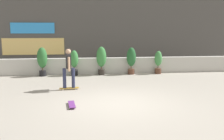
{
  "coord_description": "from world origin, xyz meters",
  "views": [
    {
      "loc": [
        -1.18,
        -8.1,
        2.42
      ],
      "look_at": [
        0.0,
        1.5,
        0.9
      ],
      "focal_mm": 40.07,
      "sensor_mm": 36.0,
      "label": 1
    }
  ],
  "objects": [
    {
      "name": "skateboard_near_camera",
      "position": [
        -1.52,
        -0.18,
        0.06
      ],
      "size": [
        0.28,
        0.82,
        0.08
      ],
      "color": "#72338C",
      "rests_on": "ground"
    },
    {
      "name": "potted_plant_0",
      "position": [
        -3.27,
        5.55,
        0.91
      ],
      "size": [
        0.54,
        0.54,
        1.55
      ],
      "color": "black",
      "rests_on": "ground"
    },
    {
      "name": "potted_plant_2",
      "position": [
        -0.09,
        5.55,
        0.92
      ],
      "size": [
        0.54,
        0.54,
        1.56
      ],
      "color": "#2D2823",
      "rests_on": "ground"
    },
    {
      "name": "ground_plane",
      "position": [
        0.0,
        0.0,
        0.0
      ],
      "size": [
        48.0,
        48.0,
        0.0
      ],
      "primitive_type": "plane",
      "color": "#A8A093"
    },
    {
      "name": "potted_plant_3",
      "position": [
        1.59,
        5.55,
        0.88
      ],
      "size": [
        0.52,
        0.52,
        1.5
      ],
      "color": "brown",
      "rests_on": "ground"
    },
    {
      "name": "building_backdrop",
      "position": [
        -0.01,
        10.0,
        3.25
      ],
      "size": [
        20.0,
        2.08,
        6.5
      ],
      "color": "#4C4947",
      "rests_on": "ground"
    },
    {
      "name": "skater_foreground",
      "position": [
        -1.71,
        2.18,
        0.94
      ],
      "size": [
        0.82,
        0.56,
        1.7
      ],
      "color": "#BF8C26",
      "rests_on": "ground"
    },
    {
      "name": "potted_plant_4",
      "position": [
        3.15,
        5.55,
        0.72
      ],
      "size": [
        0.41,
        0.41,
        1.3
      ],
      "color": "brown",
      "rests_on": "ground"
    },
    {
      "name": "planter_wall",
      "position": [
        0.0,
        6.0,
        0.45
      ],
      "size": [
        18.0,
        0.4,
        0.9
      ],
      "primitive_type": "cube",
      "color": "beige",
      "rests_on": "ground"
    },
    {
      "name": "potted_plant_1",
      "position": [
        -1.58,
        5.55,
        0.78
      ],
      "size": [
        0.45,
        0.45,
        1.38
      ],
      "color": "black",
      "rests_on": "ground"
    }
  ]
}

